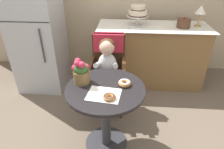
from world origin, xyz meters
TOP-DOWN VIEW (x-y plane):
  - ground_plane at (0.00, 0.00)m, footprint 8.00×8.00m
  - cafe_table at (0.00, 0.00)m, footprint 0.72×0.72m
  - wicker_chair at (-0.04, 0.69)m, footprint 0.42×0.45m
  - seated_child at (-0.04, 0.54)m, footprint 0.27×0.32m
  - paper_napkin at (-0.00, -0.11)m, footprint 0.30×0.25m
  - donut_front at (0.17, 0.05)m, footprint 0.12×0.12m
  - donut_mid at (0.05, -0.16)m, footprint 0.11×0.11m
  - flower_vase at (-0.22, 0.07)m, footprint 0.16×0.15m
  - display_counter at (0.55, 1.30)m, footprint 1.56×0.62m
  - tiered_cake_stand at (0.32, 1.30)m, footprint 0.30×0.30m
  - round_layer_cake at (0.94, 1.26)m, footprint 0.18×0.18m
  - table_lamp at (1.15, 1.32)m, footprint 0.15×0.15m
  - refrigerator at (-1.05, 1.10)m, footprint 0.64×0.63m

SIDE VIEW (x-z plane):
  - ground_plane at x=0.00m, z-range 0.00..0.00m
  - display_counter at x=0.55m, z-range 0.00..0.90m
  - cafe_table at x=0.00m, z-range 0.15..0.87m
  - wicker_chair at x=-0.04m, z-range 0.16..1.12m
  - seated_child at x=-0.04m, z-range 0.31..1.04m
  - paper_napkin at x=0.00m, z-range 0.72..0.72m
  - donut_mid at x=0.05m, z-range 0.72..0.76m
  - donut_front at x=0.17m, z-range 0.72..0.77m
  - flower_vase at x=-0.22m, z-range 0.71..0.95m
  - refrigerator at x=-1.05m, z-range 0.00..1.70m
  - round_layer_cake at x=0.94m, z-range 0.89..1.03m
  - tiered_cake_stand at x=0.32m, z-range 0.95..1.22m
  - table_lamp at x=1.15m, z-range 0.97..1.26m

